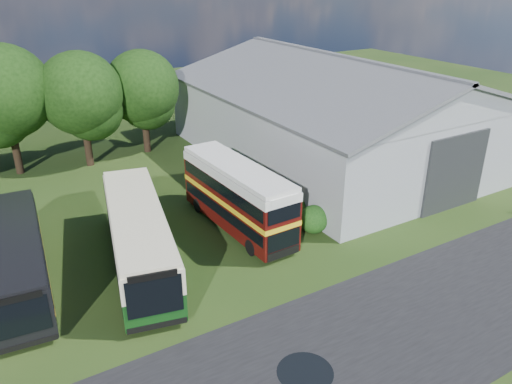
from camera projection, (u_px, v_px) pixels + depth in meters
ground at (293, 317)px, 22.20m from camera, size 120.00×120.00×0.00m
asphalt_road at (391, 333)px, 21.25m from camera, size 60.00×8.00×0.02m
puddle at (305, 373)px, 19.15m from camera, size 2.20×2.20×0.01m
storage_shed at (335, 105)px, 40.03m from camera, size 18.80×24.80×8.15m
tree_mid at (4, 92)px, 35.39m from camera, size 6.80×6.80×9.60m
tree_right_a at (80, 94)px, 37.14m from camera, size 6.26×6.26×8.83m
tree_right_b at (142, 87)px, 40.20m from camera, size 5.98×5.98×8.45m
shrub_front at (313, 231)px, 29.52m from camera, size 1.70×1.70×1.70m
shrub_mid at (294, 218)px, 31.09m from camera, size 1.60×1.60×1.60m
shrub_back at (276, 206)px, 32.66m from camera, size 1.80×1.80×1.80m
bus_green_single at (139, 236)px, 25.45m from camera, size 5.06×11.93×3.21m
bus_maroon_double at (237, 197)px, 29.15m from camera, size 2.74×9.36×3.99m
bus_dark_single at (17, 258)px, 23.81m from camera, size 3.34×10.67×2.90m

